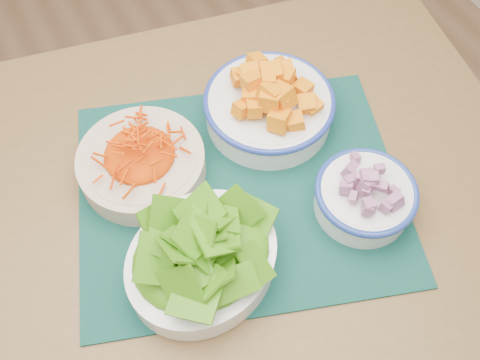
{
  "coord_description": "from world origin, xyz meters",
  "views": [
    {
      "loc": [
        0.06,
        -0.66,
        1.49
      ],
      "look_at": [
        0.26,
        -0.27,
        0.78
      ],
      "focal_mm": 40.0,
      "sensor_mm": 36.0,
      "label": 1
    }
  ],
  "objects_px": {
    "lettuce_bowl": "(201,254)",
    "table": "(195,219)",
    "placemat": "(240,190)",
    "squash_bowl": "(269,100)",
    "onion_bowl": "(366,194)",
    "carrot_bowl": "(141,159)"
  },
  "relations": [
    {
      "from": "table",
      "to": "placemat",
      "type": "height_order",
      "value": "placemat"
    },
    {
      "from": "table",
      "to": "placemat",
      "type": "bearing_deg",
      "value": -20.7
    },
    {
      "from": "lettuce_bowl",
      "to": "placemat",
      "type": "bearing_deg",
      "value": 22.36
    },
    {
      "from": "placemat",
      "to": "lettuce_bowl",
      "type": "bearing_deg",
      "value": -121.17
    },
    {
      "from": "lettuce_bowl",
      "to": "onion_bowl",
      "type": "height_order",
      "value": "lettuce_bowl"
    },
    {
      "from": "carrot_bowl",
      "to": "squash_bowl",
      "type": "distance_m",
      "value": 0.23
    },
    {
      "from": "placemat",
      "to": "squash_bowl",
      "type": "relative_size",
      "value": 1.96
    },
    {
      "from": "carrot_bowl",
      "to": "lettuce_bowl",
      "type": "distance_m",
      "value": 0.2
    },
    {
      "from": "table",
      "to": "placemat",
      "type": "relative_size",
      "value": 2.45
    },
    {
      "from": "squash_bowl",
      "to": "lettuce_bowl",
      "type": "bearing_deg",
      "value": -138.32
    },
    {
      "from": "onion_bowl",
      "to": "squash_bowl",
      "type": "bearing_deg",
      "value": 100.93
    },
    {
      "from": "placemat",
      "to": "squash_bowl",
      "type": "bearing_deg",
      "value": 61.85
    },
    {
      "from": "placemat",
      "to": "lettuce_bowl",
      "type": "height_order",
      "value": "lettuce_bowl"
    },
    {
      "from": "placemat",
      "to": "lettuce_bowl",
      "type": "xyz_separation_m",
      "value": [
        -0.11,
        -0.09,
        0.05
      ]
    },
    {
      "from": "table",
      "to": "squash_bowl",
      "type": "xyz_separation_m",
      "value": [
        0.18,
        0.06,
        0.16
      ]
    },
    {
      "from": "placemat",
      "to": "table",
      "type": "bearing_deg",
      "value": 167.21
    },
    {
      "from": "table",
      "to": "placemat",
      "type": "distance_m",
      "value": 0.13
    },
    {
      "from": "placemat",
      "to": "squash_bowl",
      "type": "xyz_separation_m",
      "value": [
        0.11,
        0.1,
        0.05
      ]
    },
    {
      "from": "table",
      "to": "lettuce_bowl",
      "type": "bearing_deg",
      "value": -96.56
    },
    {
      "from": "placemat",
      "to": "carrot_bowl",
      "type": "xyz_separation_m",
      "value": [
        -0.12,
        0.1,
        0.04
      ]
    },
    {
      "from": "onion_bowl",
      "to": "lettuce_bowl",
      "type": "bearing_deg",
      "value": 175.08
    },
    {
      "from": "lettuce_bowl",
      "to": "table",
      "type": "bearing_deg",
      "value": 54.88
    }
  ]
}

